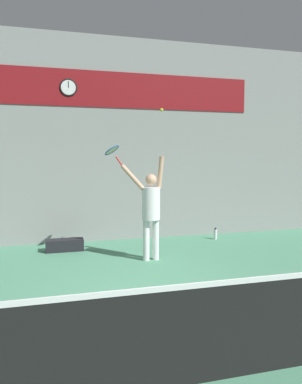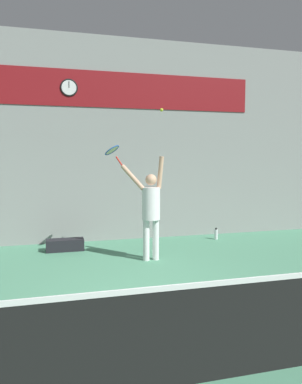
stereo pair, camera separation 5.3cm
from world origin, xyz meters
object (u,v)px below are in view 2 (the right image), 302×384
at_px(tennis_player, 151,207).
at_px(water_bottle, 216,234).
at_px(tennis_racket, 113,151).
at_px(equipment_bag, 65,245).
at_px(tennis_ball, 162,110).
at_px(scoreboard_clock, 69,87).

distance_m(tennis_player, water_bottle, 2.72).
bearing_deg(tennis_racket, equipment_bag, 138.54).
xyz_separation_m(tennis_racket, tennis_ball, (0.88, -0.51, 0.79)).
bearing_deg(tennis_ball, equipment_bag, 143.67).
bearing_deg(equipment_bag, scoreboard_clock, 75.59).
height_order(tennis_player, water_bottle, tennis_player).
bearing_deg(equipment_bag, water_bottle, 2.82).
relative_size(tennis_ball, equipment_bag, 0.08).
bearing_deg(water_bottle, tennis_ball, -141.39).
relative_size(tennis_ball, water_bottle, 0.22).
height_order(water_bottle, equipment_bag, water_bottle).
bearing_deg(water_bottle, tennis_racket, -159.93).
relative_size(scoreboard_clock, water_bottle, 1.39).
relative_size(tennis_player, tennis_racket, 4.78).
bearing_deg(tennis_player, tennis_ball, -29.72).
relative_size(tennis_player, equipment_bag, 2.55).
distance_m(tennis_player, equipment_bag, 2.27).
bearing_deg(tennis_ball, tennis_racket, 150.06).
distance_m(tennis_player, tennis_racket, 1.37).
xyz_separation_m(tennis_ball, water_bottle, (1.92, 1.53, -2.86)).
distance_m(tennis_ball, water_bottle, 3.77).
distance_m(tennis_player, tennis_ball, 1.92).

